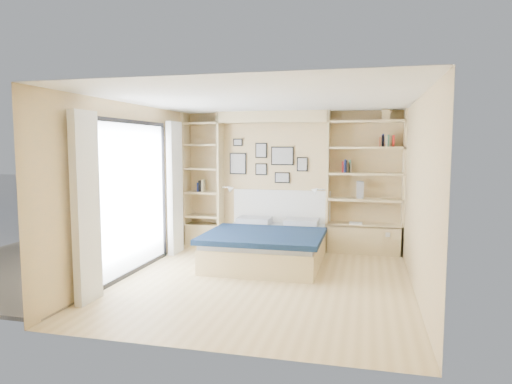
# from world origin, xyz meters

# --- Properties ---
(ground) EXTENTS (4.50, 4.50, 0.00)m
(ground) POSITION_xyz_m (0.00, 0.00, 0.00)
(ground) COLOR #E2C285
(ground) RESTS_ON ground
(room_shell) EXTENTS (4.50, 4.50, 4.50)m
(room_shell) POSITION_xyz_m (-0.39, 1.52, 1.08)
(room_shell) COLOR tan
(room_shell) RESTS_ON ground
(bed) EXTENTS (1.82, 2.26, 1.07)m
(bed) POSITION_xyz_m (-0.17, 1.11, 0.28)
(bed) COLOR #D7C188
(bed) RESTS_ON ground
(photo_gallery) EXTENTS (1.48, 0.02, 0.82)m
(photo_gallery) POSITION_xyz_m (-0.45, 2.22, 1.60)
(photo_gallery) COLOR black
(photo_gallery) RESTS_ON ground
(reading_lamps) EXTENTS (1.92, 0.12, 0.15)m
(reading_lamps) POSITION_xyz_m (-0.30, 2.00, 1.10)
(reading_lamps) COLOR silver
(reading_lamps) RESTS_ON ground
(shelf_decor) EXTENTS (3.55, 0.23, 2.03)m
(shelf_decor) POSITION_xyz_m (1.06, 2.07, 1.68)
(shelf_decor) COLOR #A51E1E
(shelf_decor) RESTS_ON ground
(deck) EXTENTS (3.20, 4.00, 0.05)m
(deck) POSITION_xyz_m (-3.60, 0.00, 0.00)
(deck) COLOR #706453
(deck) RESTS_ON ground
(deck_chair) EXTENTS (0.62, 0.88, 0.82)m
(deck_chair) POSITION_xyz_m (-3.03, 0.97, 0.39)
(deck_chair) COLOR tan
(deck_chair) RESTS_ON ground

